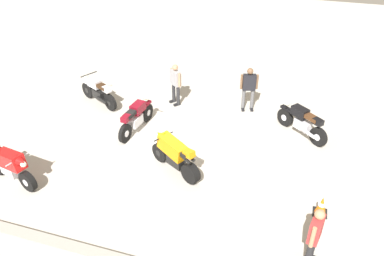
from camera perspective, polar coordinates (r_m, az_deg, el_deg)
The scene contains 11 objects.
ground_plane at distance 12.39m, azimuth -3.85°, elevation -2.48°, with size 40.00×40.00×0.00m, color #B7B2A8.
curb_edge at distance 9.35m, azimuth -14.29°, elevation -17.84°, with size 14.00×0.30×0.15m, color #9C978F.
motorcycle_maroon_cruiser at distance 12.91m, azimuth -8.39°, elevation 1.56°, with size 0.71×2.09×1.09m.
motorcycle_black_cruiser at distance 13.06m, azimuth 16.15°, elevation 0.91°, with size 1.71×1.40×1.09m.
motorcycle_orange_sportbike at distance 10.97m, azimuth -2.65°, elevation -3.92°, with size 1.79×1.13×1.14m.
motorcycle_silver_cruiser at distance 14.84m, azimuth -13.85°, elevation 5.33°, with size 1.93×1.06×1.09m.
motorcycle_red_sportbike at distance 11.72m, azimuth -25.54°, elevation -4.95°, with size 1.93×0.85×1.14m.
person_in_red_shirt at distance 8.73m, azimuth 17.88°, elevation -14.95°, with size 0.39×0.64×1.62m.
person_in_black_shirt at distance 13.99m, azimuth 8.51°, elevation 6.15°, with size 0.64×0.41×1.66m.
person_in_gray_shirt at distance 14.27m, azimuth -2.48°, elevation 6.86°, with size 0.55×0.51×1.59m.
traffic_cone at distance 10.40m, azimuth 18.81°, elevation -10.94°, with size 0.36×0.36×0.53m.
Camera 1 is at (-3.79, 9.36, 7.18)m, focal length 35.66 mm.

